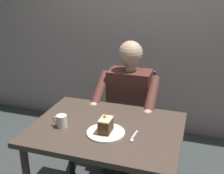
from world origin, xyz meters
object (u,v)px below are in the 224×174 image
(cake_slice, at_px, (106,125))
(dessert_spoon, at_px, (133,138))
(dining_table, at_px, (107,138))
(coffee_cup, at_px, (62,121))
(chair, at_px, (131,114))
(seated_person, at_px, (127,109))

(cake_slice, distance_m, dessert_spoon, 0.19)
(dessert_spoon, bearing_deg, dining_table, -23.58)
(coffee_cup, bearing_deg, dessert_spoon, -179.46)
(dining_table, xyz_separation_m, cake_slice, (-0.02, 0.08, 0.15))
(chair, xyz_separation_m, coffee_cup, (0.28, 0.81, 0.29))
(chair, distance_m, seated_person, 0.22)
(dining_table, height_order, cake_slice, cake_slice)
(seated_person, height_order, coffee_cup, seated_person)
(seated_person, bearing_deg, chair, -90.00)
(chair, xyz_separation_m, seated_person, (-0.00, 0.17, 0.14))
(seated_person, relative_size, cake_slice, 10.51)
(dessert_spoon, bearing_deg, seated_person, -71.80)
(dining_table, height_order, dessert_spoon, dessert_spoon)
(seated_person, xyz_separation_m, cake_slice, (-0.02, 0.62, 0.17))
(cake_slice, bearing_deg, dessert_spoon, 178.01)
(dining_table, bearing_deg, dessert_spoon, 156.42)
(dining_table, relative_size, seated_person, 0.84)
(dining_table, bearing_deg, seated_person, -90.00)
(cake_slice, bearing_deg, coffee_cup, 2.04)
(cake_slice, xyz_separation_m, dessert_spoon, (-0.18, 0.01, -0.05))
(cake_slice, bearing_deg, dining_table, -73.74)
(chair, relative_size, cake_slice, 7.82)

